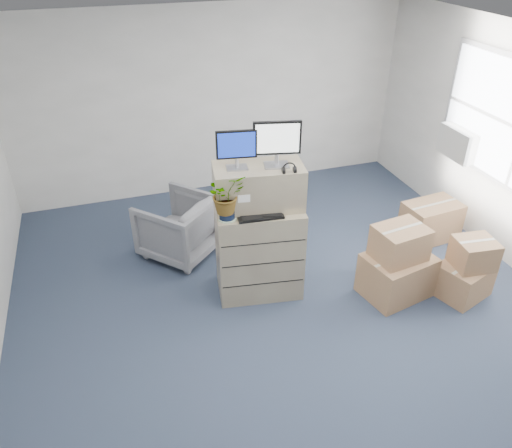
{
  "coord_description": "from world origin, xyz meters",
  "views": [
    {
      "loc": [
        -1.66,
        -3.69,
        3.79
      ],
      "look_at": [
        -0.32,
        0.4,
        1.12
      ],
      "focal_mm": 35.0,
      "sensor_mm": 36.0,
      "label": 1
    }
  ],
  "objects_px": {
    "monitor_left": "(237,147)",
    "keyboard": "(260,216)",
    "filing_cabinet_lower": "(259,250)",
    "water_bottle": "(266,195)",
    "office_chair": "(179,224)",
    "potted_plant": "(226,199)",
    "monitor_right": "(277,141)"
  },
  "relations": [
    {
      "from": "monitor_left",
      "to": "office_chair",
      "type": "relative_size",
      "value": 0.48
    },
    {
      "from": "keyboard",
      "to": "office_chair",
      "type": "height_order",
      "value": "keyboard"
    },
    {
      "from": "potted_plant",
      "to": "office_chair",
      "type": "height_order",
      "value": "potted_plant"
    },
    {
      "from": "potted_plant",
      "to": "office_chair",
      "type": "xyz_separation_m",
      "value": [
        -0.35,
        1.13,
        -0.91
      ]
    },
    {
      "from": "filing_cabinet_lower",
      "to": "monitor_right",
      "type": "height_order",
      "value": "monitor_right"
    },
    {
      "from": "keyboard",
      "to": "potted_plant",
      "type": "bearing_deg",
      "value": 173.72
    },
    {
      "from": "monitor_left",
      "to": "filing_cabinet_lower",
      "type": "bearing_deg",
      "value": -9.75
    },
    {
      "from": "filing_cabinet_lower",
      "to": "water_bottle",
      "type": "height_order",
      "value": "water_bottle"
    },
    {
      "from": "filing_cabinet_lower",
      "to": "office_chair",
      "type": "distance_m",
      "value": 1.27
    },
    {
      "from": "filing_cabinet_lower",
      "to": "office_chair",
      "type": "relative_size",
      "value": 1.27
    },
    {
      "from": "filing_cabinet_lower",
      "to": "monitor_left",
      "type": "relative_size",
      "value": 2.65
    },
    {
      "from": "monitor_right",
      "to": "potted_plant",
      "type": "bearing_deg",
      "value": -157.02
    },
    {
      "from": "monitor_left",
      "to": "water_bottle",
      "type": "xyz_separation_m",
      "value": [
        0.31,
        -0.02,
        -0.58
      ]
    },
    {
      "from": "filing_cabinet_lower",
      "to": "monitor_right",
      "type": "xyz_separation_m",
      "value": [
        0.19,
        0.0,
        1.3
      ]
    },
    {
      "from": "office_chair",
      "to": "water_bottle",
      "type": "bearing_deg",
      "value": 87.88
    },
    {
      "from": "filing_cabinet_lower",
      "to": "office_chair",
      "type": "bearing_deg",
      "value": 134.36
    },
    {
      "from": "filing_cabinet_lower",
      "to": "monitor_left",
      "type": "distance_m",
      "value": 1.28
    },
    {
      "from": "potted_plant",
      "to": "monitor_right",
      "type": "bearing_deg",
      "value": 10.47
    },
    {
      "from": "monitor_right",
      "to": "monitor_left",
      "type": "bearing_deg",
      "value": -177.45
    },
    {
      "from": "filing_cabinet_lower",
      "to": "keyboard",
      "type": "distance_m",
      "value": 0.59
    },
    {
      "from": "monitor_right",
      "to": "keyboard",
      "type": "bearing_deg",
      "value": -130.78
    },
    {
      "from": "potted_plant",
      "to": "office_chair",
      "type": "bearing_deg",
      "value": 107.3
    },
    {
      "from": "monitor_right",
      "to": "keyboard",
      "type": "xyz_separation_m",
      "value": [
        -0.24,
        -0.18,
        -0.73
      ]
    },
    {
      "from": "monitor_left",
      "to": "keyboard",
      "type": "height_order",
      "value": "monitor_left"
    },
    {
      "from": "monitor_right",
      "to": "potted_plant",
      "type": "relative_size",
      "value": 0.98
    },
    {
      "from": "filing_cabinet_lower",
      "to": "potted_plant",
      "type": "bearing_deg",
      "value": -156.59
    },
    {
      "from": "filing_cabinet_lower",
      "to": "keyboard",
      "type": "height_order",
      "value": "keyboard"
    },
    {
      "from": "monitor_left",
      "to": "office_chair",
      "type": "xyz_separation_m",
      "value": [
        -0.52,
        0.95,
        -1.37
      ]
    },
    {
      "from": "monitor_left",
      "to": "potted_plant",
      "type": "height_order",
      "value": "monitor_left"
    },
    {
      "from": "monitor_left",
      "to": "monitor_right",
      "type": "height_order",
      "value": "monitor_right"
    },
    {
      "from": "monitor_right",
      "to": "water_bottle",
      "type": "xyz_separation_m",
      "value": [
        -0.1,
        0.05,
        -0.62
      ]
    },
    {
      "from": "office_chair",
      "to": "potted_plant",
      "type": "bearing_deg",
      "value": 64.71
    }
  ]
}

